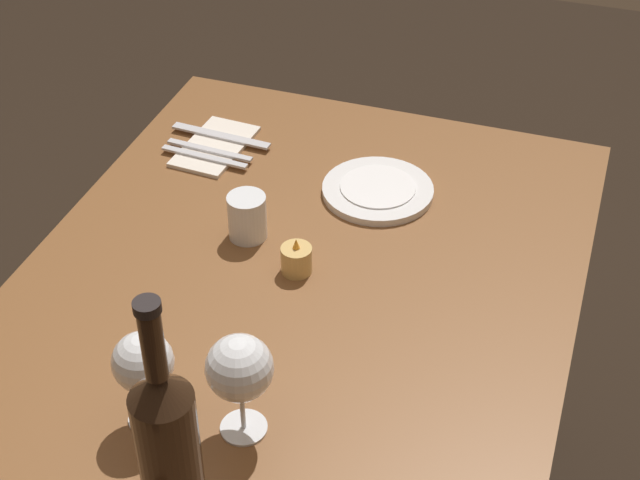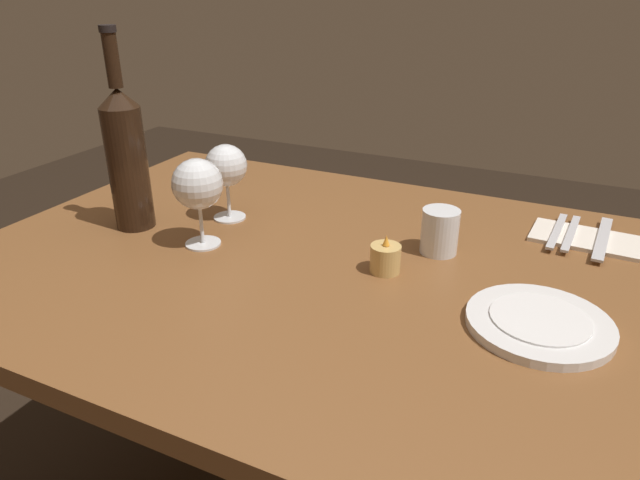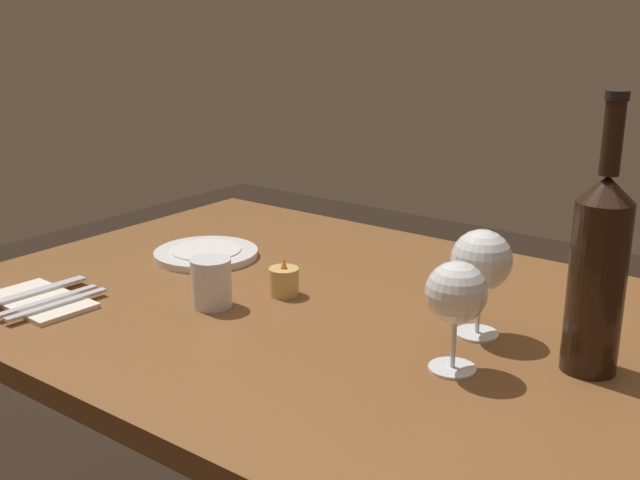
% 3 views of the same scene
% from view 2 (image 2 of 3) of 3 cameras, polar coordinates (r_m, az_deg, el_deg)
% --- Properties ---
extents(dining_table, '(1.30, 0.90, 0.74)m').
position_cam_2_polar(dining_table, '(1.04, 1.03, -6.61)').
color(dining_table, brown).
rests_on(dining_table, ground).
extents(wine_glass_left, '(0.08, 0.08, 0.16)m').
position_cam_2_polar(wine_glass_left, '(1.15, -9.41, 7.24)').
color(wine_glass_left, white).
rests_on(wine_glass_left, dining_table).
extents(wine_glass_right, '(0.09, 0.09, 0.17)m').
position_cam_2_polar(wine_glass_right, '(1.04, -12.20, 5.38)').
color(wine_glass_right, white).
rests_on(wine_glass_right, dining_table).
extents(wine_bottle, '(0.08, 0.08, 0.38)m').
position_cam_2_polar(wine_bottle, '(1.15, -18.88, 8.01)').
color(wine_bottle, black).
rests_on(wine_bottle, dining_table).
extents(water_tumbler, '(0.07, 0.07, 0.08)m').
position_cam_2_polar(water_tumbler, '(1.04, 11.92, 0.66)').
color(water_tumbler, white).
rests_on(water_tumbler, dining_table).
extents(votive_candle, '(0.05, 0.05, 0.07)m').
position_cam_2_polar(votive_candle, '(0.96, 6.58, -1.94)').
color(votive_candle, '#DBB266').
rests_on(votive_candle, dining_table).
extents(dinner_plate, '(0.20, 0.20, 0.02)m').
position_cam_2_polar(dinner_plate, '(0.87, 21.16, -7.77)').
color(dinner_plate, white).
rests_on(dinner_plate, dining_table).
extents(folded_napkin, '(0.20, 0.12, 0.01)m').
position_cam_2_polar(folded_napkin, '(1.18, 25.04, 0.13)').
color(folded_napkin, silver).
rests_on(folded_napkin, dining_table).
extents(fork_inner, '(0.03, 0.18, 0.00)m').
position_cam_2_polar(fork_inner, '(1.18, 23.91, 0.63)').
color(fork_inner, silver).
rests_on(fork_inner, folded_napkin).
extents(fork_outer, '(0.03, 0.18, 0.00)m').
position_cam_2_polar(fork_outer, '(1.18, 22.71, 0.86)').
color(fork_outer, silver).
rests_on(fork_outer, folded_napkin).
extents(table_knife, '(0.03, 0.21, 0.00)m').
position_cam_2_polar(table_knife, '(1.18, 26.53, 0.15)').
color(table_knife, silver).
rests_on(table_knife, folded_napkin).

